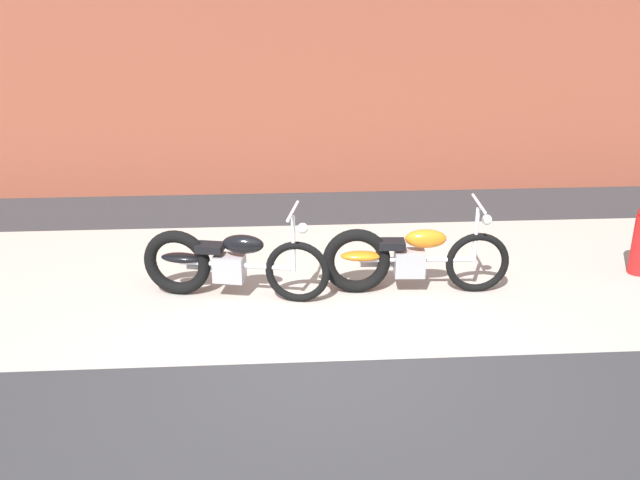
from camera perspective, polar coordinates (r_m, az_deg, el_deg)
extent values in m
plane|color=#2D2D30|center=(6.43, 0.50, -9.80)|extent=(80.00, 80.00, 0.00)
cube|color=#9E998E|center=(7.97, -0.39, -3.21)|extent=(36.00, 3.50, 0.01)
cube|color=brown|center=(10.70, -1.52, 17.53)|extent=(36.00, 0.50, 5.16)
torus|color=black|center=(7.34, -1.83, -2.60)|extent=(0.68, 0.22, 0.68)
torus|color=black|center=(7.65, -11.48, -1.81)|extent=(0.74, 0.28, 0.73)
cylinder|color=silver|center=(7.46, -6.77, -2.01)|extent=(1.22, 0.31, 0.06)
cube|color=#99999E|center=(7.49, -7.35, -2.25)|extent=(0.36, 0.28, 0.28)
ellipsoid|color=black|center=(7.34, -6.24, -0.33)|extent=(0.47, 0.28, 0.20)
ellipsoid|color=black|center=(7.61, -11.16, -1.42)|extent=(0.47, 0.27, 0.10)
cube|color=black|center=(7.46, -8.91, -0.61)|extent=(0.31, 0.25, 0.08)
cylinder|color=silver|center=(7.22, -2.18, -0.34)|extent=(0.05, 0.05, 0.62)
cylinder|color=silver|center=(7.10, -2.22, 2.35)|extent=(0.15, 0.57, 0.03)
sphere|color=white|center=(7.14, -1.41, 0.95)|extent=(0.11, 0.11, 0.11)
cylinder|color=silver|center=(7.72, -8.75, -2.24)|extent=(0.55, 0.17, 0.06)
torus|color=black|center=(7.74, 12.61, -1.80)|extent=(0.68, 0.11, 0.68)
torus|color=black|center=(7.54, 2.96, -1.71)|extent=(0.74, 0.17, 0.73)
cylinder|color=silver|center=(7.61, 7.86, -1.57)|extent=(1.24, 0.12, 0.06)
cube|color=#99999E|center=(7.61, 7.25, -1.86)|extent=(0.33, 0.24, 0.28)
ellipsoid|color=orange|center=(7.53, 8.55, 0.11)|extent=(0.45, 0.21, 0.20)
ellipsoid|color=orange|center=(7.52, 3.35, -1.29)|extent=(0.45, 0.20, 0.10)
cube|color=black|center=(7.50, 5.81, -0.33)|extent=(0.29, 0.21, 0.08)
cylinder|color=silver|center=(7.62, 12.50, 0.34)|extent=(0.05, 0.05, 0.62)
cylinder|color=silver|center=(7.50, 12.72, 2.90)|extent=(0.06, 0.58, 0.03)
sphere|color=white|center=(7.58, 13.35, 1.60)|extent=(0.11, 0.11, 0.11)
cylinder|color=silver|center=(7.75, 5.32, -1.97)|extent=(0.55, 0.09, 0.06)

